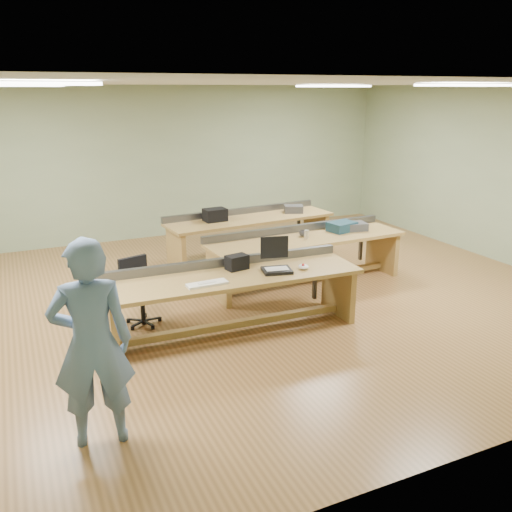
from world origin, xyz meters
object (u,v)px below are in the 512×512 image
Objects in this scene: laptop_base at (277,270)px; mug at (303,233)px; drinks_can at (307,234)px; person at (92,344)px; task_chair at (141,300)px; parts_bin_grey at (352,226)px; workbench_back at (250,228)px; camera_bag at (237,262)px; workbench_mid at (305,249)px; parts_bin_teal at (342,227)px; workbench_front at (232,289)px.

mug reaches higher than laptop_base.
drinks_can is at bearing -96.94° from mug.
person is at bearing -141.87° from mug.
parts_bin_grey is (3.57, 0.50, 0.49)m from task_chair.
workbench_back is at bearing 98.60° from mug.
person is at bearing -149.47° from camera_bag.
camera_bag is 2.40× the size of mug.
camera_bag is at bearing 156.38° from laptop_base.
workbench_mid is 4.53m from person.
workbench_back is 1.54m from mug.
workbench_back is 27.46× the size of mug.
workbench_back is 3.55× the size of task_chair.
workbench_front is at bearing -152.86° from parts_bin_teal.
task_chair is at bearing 143.84° from camera_bag.
drinks_can reaches higher than workbench_back.
camera_bag reaches higher than drinks_can.
person reaches higher than workbench_back.
parts_bin_grey is (0.18, -0.02, -0.01)m from parts_bin_teal.
mug is (1.54, 1.06, -0.05)m from camera_bag.
workbench_mid reaches higher than mug.
workbench_front is 28.62× the size of mug.
workbench_mid is at bearing -134.58° from person.
camera_bag reaches higher than mug.
parts_bin_teal is 3.12× the size of drinks_can.
workbench_front is 1.04× the size of workbench_back.
workbench_back is at bearing 64.18° from workbench_front.
task_chair is 2.72m from drinks_can.
parts_bin_grey is at bearing -7.79° from parts_bin_teal.
task_chair is 1.93× the size of parts_bin_grey.
person is 4.40× the size of parts_bin_teal.
workbench_front is at bearing -147.86° from workbench_mid.
person is 13.72× the size of drinks_can.
workbench_front is 24.09× the size of drinks_can.
task_chair is at bearing 146.89° from workbench_front.
workbench_back is 1.68× the size of person.
workbench_back is at bearing 85.28° from laptop_base.
laptop_base is 0.85× the size of parts_bin_teal.
workbench_back is 6.87× the size of parts_bin_grey.
camera_bag is (-1.56, -0.99, 0.28)m from workbench_mid.
workbench_back is 1.69m from drinks_can.
laptop_base is at bearing -129.81° from mug.
person is 16.30× the size of mug.
laptop_base is at bearing -12.94° from workbench_front.
task_chair is at bearing -169.19° from mug.
workbench_mid is at bearing 66.79° from drinks_can.
task_chair reaches higher than laptop_base.
camera_bag is at bearing -154.71° from parts_bin_teal.
workbench_front is at bearing -51.43° from task_chair.
workbench_mid is 0.92m from parts_bin_grey.
parts_bin_grey is (0.88, 0.05, 0.25)m from workbench_mid.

